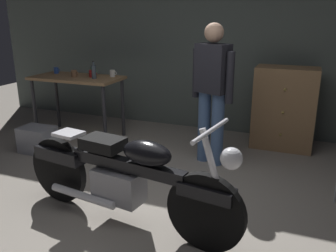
{
  "coord_description": "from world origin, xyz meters",
  "views": [
    {
      "loc": [
        1.26,
        -2.59,
        1.76
      ],
      "look_at": [
        -0.04,
        0.7,
        0.65
      ],
      "focal_mm": 38.26,
      "sensor_mm": 36.0,
      "label": 1
    }
  ],
  "objects": [
    {
      "name": "ground_plane",
      "position": [
        0.0,
        0.0,
        0.0
      ],
      "size": [
        12.0,
        12.0,
        0.0
      ],
      "primitive_type": "plane",
      "color": "gray"
    },
    {
      "name": "storage_bin",
      "position": [
        -1.98,
        0.93,
        0.17
      ],
      "size": [
        0.44,
        0.32,
        0.34
      ],
      "primitive_type": "cube",
      "color": "gray",
      "rests_on": "ground_plane"
    },
    {
      "name": "motorcycle",
      "position": [
        -0.1,
        -0.15,
        0.45
      ],
      "size": [
        2.18,
        0.65,
        1.0
      ],
      "rotation": [
        0.0,
        0.0,
        -0.15
      ],
      "color": "black",
      "rests_on": "ground_plane"
    },
    {
      "name": "back_wall",
      "position": [
        0.0,
        2.8,
        1.55
      ],
      "size": [
        8.0,
        0.12,
        3.1
      ],
      "primitive_type": "cube",
      "color": "#56605B",
      "rests_on": "ground_plane"
    },
    {
      "name": "mug_white_ceramic",
      "position": [
        -1.34,
        1.86,
        0.95
      ],
      "size": [
        0.11,
        0.07,
        0.1
      ],
      "color": "white",
      "rests_on": "workbench"
    },
    {
      "name": "mug_blue_enamel",
      "position": [
        -2.28,
        1.81,
        0.95
      ],
      "size": [
        0.1,
        0.07,
        0.09
      ],
      "color": "#2D51AD",
      "rests_on": "workbench"
    },
    {
      "name": "mug_brown_stoneware",
      "position": [
        -1.84,
        1.64,
        0.95
      ],
      "size": [
        0.12,
        0.08,
        0.1
      ],
      "color": "brown",
      "rests_on": "workbench"
    },
    {
      "name": "workbench",
      "position": [
        -1.83,
        1.68,
        0.79
      ],
      "size": [
        1.3,
        0.64,
        0.9
      ],
      "color": "#99724C",
      "rests_on": "ground_plane"
    },
    {
      "name": "mug_red_diner",
      "position": [
        -1.59,
        1.73,
        0.95
      ],
      "size": [
        0.12,
        0.09,
        0.1
      ],
      "color": "red",
      "rests_on": "workbench"
    },
    {
      "name": "bottle",
      "position": [
        -1.51,
        1.64,
        1.0
      ],
      "size": [
        0.06,
        0.06,
        0.24
      ],
      "color": "#3F4C59",
      "rests_on": "workbench"
    },
    {
      "name": "person_standing",
      "position": [
        0.23,
        1.43,
        0.93
      ],
      "size": [
        0.54,
        0.35,
        1.67
      ],
      "rotation": [
        0.0,
        0.0,
        2.76
      ],
      "color": "#4B699A",
      "rests_on": "ground_plane"
    },
    {
      "name": "mug_green_speckled",
      "position": [
        -1.66,
        1.85,
        0.96
      ],
      "size": [
        0.11,
        0.08,
        0.11
      ],
      "color": "#3D7F4C",
      "rests_on": "workbench"
    },
    {
      "name": "wooden_dresser",
      "position": [
        1.01,
        2.3,
        0.55
      ],
      "size": [
        0.8,
        0.47,
        1.1
      ],
      "color": "#99724C",
      "rests_on": "ground_plane"
    }
  ]
}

